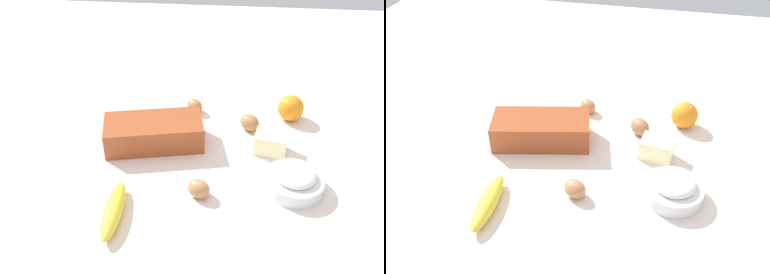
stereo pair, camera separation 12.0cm
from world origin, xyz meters
The scene contains 9 objects.
ground_plane centered at (0.00, 0.00, -0.01)m, with size 2.40×2.40×0.02m, color beige.
loaf_pan centered at (-0.11, 0.01, 0.04)m, with size 0.30×0.18×0.08m.
flour_bowl centered at (0.28, -0.14, 0.03)m, with size 0.15×0.15×0.07m.
banana centered at (-0.16, -0.28, 0.02)m, with size 0.19×0.04×0.04m, color yellow.
orange_fruit centered at (0.29, 0.18, 0.04)m, with size 0.08×0.08×0.08m, color orange.
butter_block centered at (0.22, 0.01, 0.03)m, with size 0.09×0.06×0.06m, color #F4EDB2.
egg_near_butter centered at (0.03, -0.19, 0.02)m, with size 0.05×0.05×0.06m, color #BC7F4D.
egg_beside_bowl centered at (0.17, 0.11, 0.03)m, with size 0.05×0.05×0.07m, color #A77144.
egg_loose centered at (-0.01, 0.19, 0.02)m, with size 0.04×0.04×0.06m, color #AE7547.
Camera 2 is at (0.21, -0.94, 0.76)m, focal length 39.30 mm.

